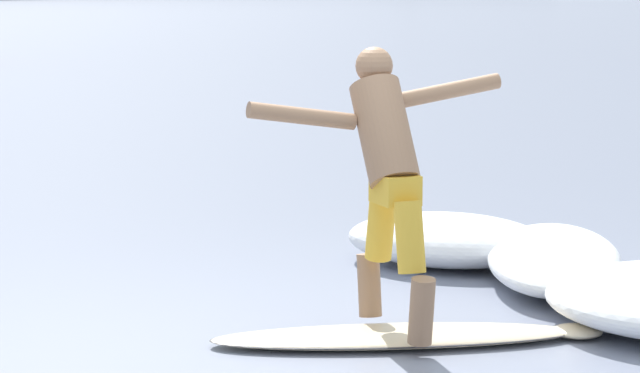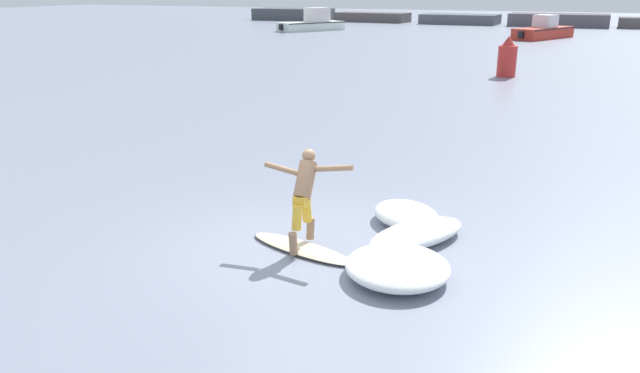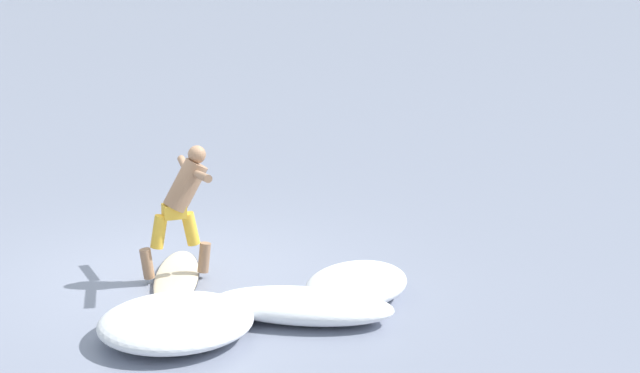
% 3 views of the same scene
% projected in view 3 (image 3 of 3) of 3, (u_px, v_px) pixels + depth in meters
% --- Properties ---
extents(ground_plane, '(200.00, 200.00, 0.00)m').
position_uv_depth(ground_plane, '(178.00, 274.00, 12.71)').
color(ground_plane, gray).
extents(surfboard, '(2.21, 1.01, 0.21)m').
position_uv_depth(surfboard, '(176.00, 279.00, 12.43)').
color(surfboard, beige).
rests_on(surfboard, ground).
extents(surfer, '(1.51, 0.85, 1.53)m').
position_uv_depth(surfer, '(183.00, 200.00, 12.27)').
color(surfer, '#9A7253').
rests_on(surfer, surfboard).
extents(wave_foam_at_tail, '(2.07, 2.12, 0.34)m').
position_uv_depth(wave_foam_at_tail, '(176.00, 322.00, 10.81)').
color(wave_foam_at_tail, white).
rests_on(wave_foam_at_tail, ground).
extents(wave_foam_at_nose, '(1.68, 2.13, 0.31)m').
position_uv_depth(wave_foam_at_nose, '(302.00, 306.00, 11.29)').
color(wave_foam_at_nose, white).
rests_on(wave_foam_at_nose, ground).
extents(wave_foam_beside, '(1.73, 1.74, 0.34)m').
position_uv_depth(wave_foam_beside, '(357.00, 284.00, 11.88)').
color(wave_foam_beside, white).
rests_on(wave_foam_beside, ground).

